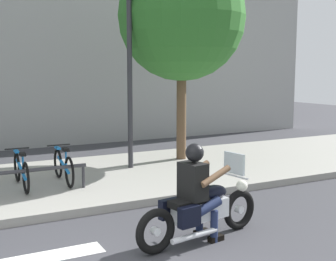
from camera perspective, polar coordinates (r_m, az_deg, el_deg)
name	(u,v)px	position (r m, az deg, el deg)	size (l,w,h in m)	color
sidewalk	(27,187)	(9.71, -17.59, -6.83)	(24.00, 4.40, 0.15)	gray
motorcycle	(201,210)	(6.52, 4.26, -10.04)	(2.19, 0.78, 1.21)	black
rider	(197,186)	(6.38, 3.74, -7.04)	(0.69, 0.61, 1.43)	black
bicycle_2	(21,171)	(9.26, -18.22, -4.89)	(0.48, 1.69, 0.74)	black
bicycle_3	(63,166)	(9.42, -13.19, -4.47)	(0.48, 1.58, 0.75)	black
bike_rack	(2,175)	(8.66, -20.37, -5.37)	(3.10, 0.07, 0.49)	#333338
street_lamp	(130,63)	(10.50, -4.92, 8.58)	(0.28, 0.28, 4.32)	#2D2D33
tree_near_rack	(182,17)	(11.64, 1.76, 14.23)	(3.24, 3.24, 5.41)	brown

